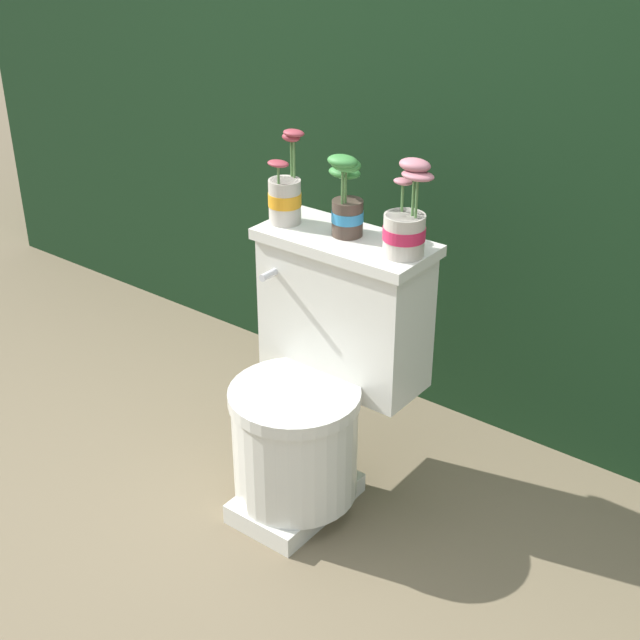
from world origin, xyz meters
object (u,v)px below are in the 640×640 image
Objects in this scene: potted_plant_left at (285,194)px; potted_plant_middle at (406,224)px; potted_plant_midleft at (346,199)px; toilet at (319,381)px.

potted_plant_middle is (0.38, 0.01, 0.00)m from potted_plant_left.
potted_plant_midleft is 0.20m from potted_plant_middle.
potted_plant_middle is (0.19, -0.02, -0.02)m from potted_plant_midleft.
potted_plant_midleft is 0.90× the size of potted_plant_middle.
toilet is at bearing -87.18° from potted_plant_midleft.
potted_plant_midleft is at bearing 175.34° from potted_plant_middle.
toilet is at bearing -149.41° from potted_plant_middle.
potted_plant_midleft is (0.19, 0.03, 0.02)m from potted_plant_left.
potted_plant_left reaches higher than toilet.
potted_plant_left is 1.12× the size of potted_plant_midleft.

